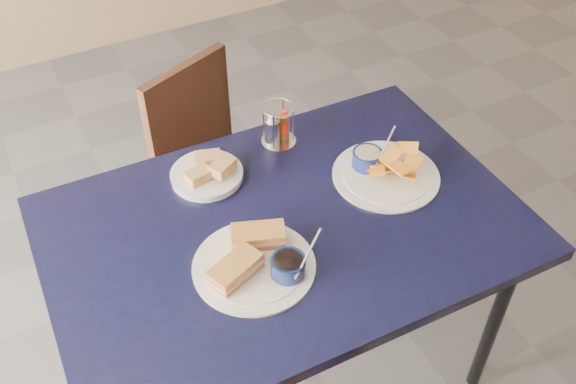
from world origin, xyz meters
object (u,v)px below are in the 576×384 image
plantain_plate (381,169)px  dining_table (285,238)px  chair_far (216,152)px  condiment_caddy (277,128)px  bread_basket (208,173)px  sandwich_plate (257,260)px

plantain_plate → dining_table: bearing=-172.4°
dining_table → chair_far: bearing=84.4°
plantain_plate → condiment_caddy: size_ratio=2.34×
chair_far → bread_basket: 0.55m
plantain_plate → sandwich_plate: bearing=-162.8°
sandwich_plate → plantain_plate: (0.48, 0.15, -0.00)m
sandwich_plate → condiment_caddy: 0.51m
plantain_plate → bread_basket: size_ratio=1.51×
plantain_plate → bread_basket: (-0.46, 0.22, 0.00)m
dining_table → sandwich_plate: size_ratio=4.05×
dining_table → condiment_caddy: size_ratio=9.65×
chair_far → bread_basket: chair_far is taller
dining_table → bread_basket: (-0.12, 0.27, 0.08)m
sandwich_plate → bread_basket: size_ratio=1.54×
dining_table → chair_far: (0.07, 0.69, -0.22)m
dining_table → plantain_plate: bearing=7.6°
bread_basket → condiment_caddy: condiment_caddy is taller
plantain_plate → chair_far: bearing=113.4°
chair_far → bread_basket: bearing=-113.5°
condiment_caddy → plantain_plate: bearing=-53.8°
sandwich_plate → chair_far: bearing=75.7°
dining_table → sandwich_plate: bearing=-142.9°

